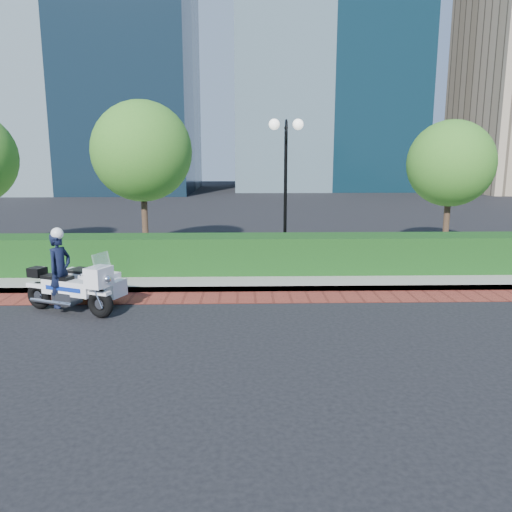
{
  "coord_description": "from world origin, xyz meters",
  "views": [
    {
      "loc": [
        -0.27,
        -9.85,
        3.25
      ],
      "look_at": [
        0.02,
        1.51,
        1.0
      ],
      "focal_mm": 35.0,
      "sensor_mm": 36.0,
      "label": 1
    }
  ],
  "objects_px": {
    "lamppost": "(286,167)",
    "tree_c": "(451,164)",
    "tree_b": "(142,151)",
    "police_motorcycle": "(75,281)"
  },
  "relations": [
    {
      "from": "tree_b",
      "to": "police_motorcycle",
      "type": "height_order",
      "value": "tree_b"
    },
    {
      "from": "lamppost",
      "to": "police_motorcycle",
      "type": "height_order",
      "value": "lamppost"
    },
    {
      "from": "police_motorcycle",
      "to": "tree_b",
      "type": "bearing_deg",
      "value": 109.68
    },
    {
      "from": "lamppost",
      "to": "police_motorcycle",
      "type": "xyz_separation_m",
      "value": [
        -4.92,
        -4.47,
        -2.33
      ]
    },
    {
      "from": "lamppost",
      "to": "tree_c",
      "type": "bearing_deg",
      "value": 13.3
    },
    {
      "from": "lamppost",
      "to": "tree_c",
      "type": "xyz_separation_m",
      "value": [
        5.5,
        1.3,
        0.09
      ]
    },
    {
      "from": "tree_c",
      "to": "police_motorcycle",
      "type": "relative_size",
      "value": 2.02
    },
    {
      "from": "tree_b",
      "to": "tree_c",
      "type": "height_order",
      "value": "tree_b"
    },
    {
      "from": "tree_b",
      "to": "police_motorcycle",
      "type": "distance_m",
      "value": 6.43
    },
    {
      "from": "lamppost",
      "to": "tree_c",
      "type": "relative_size",
      "value": 0.98
    }
  ]
}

